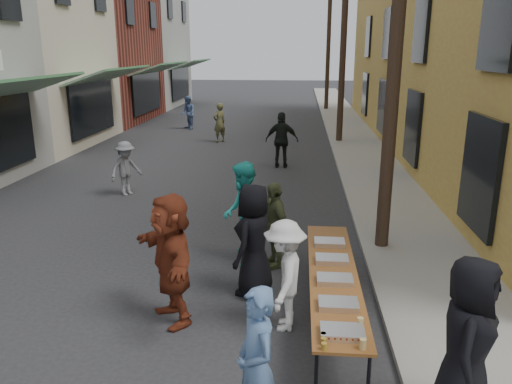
% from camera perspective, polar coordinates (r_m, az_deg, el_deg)
% --- Properties ---
extents(ground, '(120.00, 120.00, 0.00)m').
position_cam_1_polar(ground, '(8.05, -14.96, -13.48)').
color(ground, '#28282B').
rests_on(ground, ground).
extents(sidewalk, '(2.20, 60.00, 0.10)m').
position_cam_1_polar(sidewalk, '(22.02, 11.27, 5.66)').
color(sidewalk, gray).
rests_on(sidewalk, ground).
extents(storefront_row, '(8.00, 37.00, 9.00)m').
position_cam_1_polar(storefront_row, '(24.93, -26.28, 14.97)').
color(storefront_row, maroon).
rests_on(storefront_row, ground).
extents(utility_pole_near, '(0.26, 0.26, 9.00)m').
position_cam_1_polar(utility_pole_near, '(9.72, 15.97, 19.03)').
color(utility_pole_near, '#2D2116').
rests_on(utility_pole_near, ground).
extents(utility_pole_mid, '(0.26, 0.26, 9.00)m').
position_cam_1_polar(utility_pole_mid, '(21.62, 10.00, 17.40)').
color(utility_pole_mid, '#2D2116').
rests_on(utility_pole_mid, ground).
extents(utility_pole_far, '(0.26, 0.26, 9.00)m').
position_cam_1_polar(utility_pole_far, '(33.60, 8.30, 16.89)').
color(utility_pole_far, '#2D2116').
rests_on(utility_pole_far, ground).
extents(serving_table, '(0.70, 4.00, 0.75)m').
position_cam_1_polar(serving_table, '(7.46, 8.83, -9.40)').
color(serving_table, brown).
rests_on(serving_table, ground).
extents(catering_tray_sausage, '(0.50, 0.33, 0.08)m').
position_cam_1_polar(catering_tray_sausage, '(5.97, 9.84, -15.51)').
color(catering_tray_sausage, maroon).
rests_on(catering_tray_sausage, serving_table).
extents(catering_tray_foil_b, '(0.50, 0.33, 0.08)m').
position_cam_1_polar(catering_tray_foil_b, '(6.54, 9.39, -12.54)').
color(catering_tray_foil_b, '#B2B2B7').
rests_on(catering_tray_foil_b, serving_table).
extents(catering_tray_buns, '(0.50, 0.33, 0.08)m').
position_cam_1_polar(catering_tray_buns, '(7.16, 9.00, -9.87)').
color(catering_tray_buns, tan).
rests_on(catering_tray_buns, serving_table).
extents(catering_tray_foil_d, '(0.50, 0.33, 0.08)m').
position_cam_1_polar(catering_tray_foil_d, '(7.79, 8.67, -7.63)').
color(catering_tray_foil_d, '#B2B2B7').
rests_on(catering_tray_foil_d, serving_table).
extents(catering_tray_buns_end, '(0.50, 0.33, 0.08)m').
position_cam_1_polar(catering_tray_buns_end, '(8.44, 8.40, -5.73)').
color(catering_tray_buns_end, tan).
rests_on(catering_tray_buns_end, serving_table).
extents(condiment_jar_a, '(0.07, 0.07, 0.08)m').
position_cam_1_polar(condiment_jar_a, '(5.70, 7.78, -17.07)').
color(condiment_jar_a, '#A57F26').
rests_on(condiment_jar_a, serving_table).
extents(condiment_jar_b, '(0.07, 0.07, 0.08)m').
position_cam_1_polar(condiment_jar_b, '(5.79, 7.74, -16.54)').
color(condiment_jar_b, '#A57F26').
rests_on(condiment_jar_b, serving_table).
extents(condiment_jar_c, '(0.07, 0.07, 0.08)m').
position_cam_1_polar(condiment_jar_c, '(5.87, 7.70, -16.01)').
color(condiment_jar_c, '#A57F26').
rests_on(condiment_jar_c, serving_table).
extents(cup_stack, '(0.08, 0.08, 0.12)m').
position_cam_1_polar(cup_stack, '(5.77, 12.11, -16.63)').
color(cup_stack, tan).
rests_on(cup_stack, serving_table).
extents(guest_front_a, '(0.89, 1.07, 1.87)m').
position_cam_1_polar(guest_front_a, '(8.05, -0.23, -5.54)').
color(guest_front_a, black).
rests_on(guest_front_a, ground).
extents(guest_front_b, '(0.64, 0.73, 1.69)m').
position_cam_1_polar(guest_front_b, '(5.27, 0.04, -19.26)').
color(guest_front_b, '#5677A6').
rests_on(guest_front_b, ground).
extents(guest_front_c, '(0.84, 1.02, 1.93)m').
position_cam_1_polar(guest_front_c, '(9.22, -1.48, -2.48)').
color(guest_front_c, '#2AB1A7').
rests_on(guest_front_c, ground).
extents(guest_front_d, '(0.69, 1.10, 1.63)m').
position_cam_1_polar(guest_front_d, '(7.15, 3.29, -9.50)').
color(guest_front_d, silver).
rests_on(guest_front_d, ground).
extents(guest_front_e, '(0.78, 1.02, 1.61)m').
position_cam_1_polar(guest_front_e, '(9.12, 2.07, -3.77)').
color(guest_front_e, '#4B5330').
rests_on(guest_front_e, ground).
extents(guest_queue_back, '(1.47, 1.84, 1.96)m').
position_cam_1_polar(guest_queue_back, '(7.37, -9.66, -7.49)').
color(guest_queue_back, maroon).
rests_on(guest_queue_back, ground).
extents(server, '(0.88, 1.06, 1.86)m').
position_cam_1_polar(server, '(5.69, 22.99, -15.60)').
color(server, black).
rests_on(server, sidewalk).
extents(passerby_left, '(1.02, 1.11, 1.50)m').
position_cam_1_polar(passerby_left, '(14.11, -14.66, 2.62)').
color(passerby_left, slate).
rests_on(passerby_left, ground).
extents(passerby_mid, '(1.11, 0.48, 1.88)m').
position_cam_1_polar(passerby_mid, '(16.90, 2.97, 5.94)').
color(passerby_mid, black).
rests_on(passerby_mid, ground).
extents(passerby_right, '(0.72, 0.72, 1.69)m').
position_cam_1_polar(passerby_right, '(21.73, -4.20, 7.91)').
color(passerby_right, brown).
rests_on(passerby_right, ground).
extents(passerby_far, '(0.97, 1.02, 1.65)m').
position_cam_1_polar(passerby_far, '(25.51, -7.78, 8.97)').
color(passerby_far, '#526CA0').
rests_on(passerby_far, ground).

